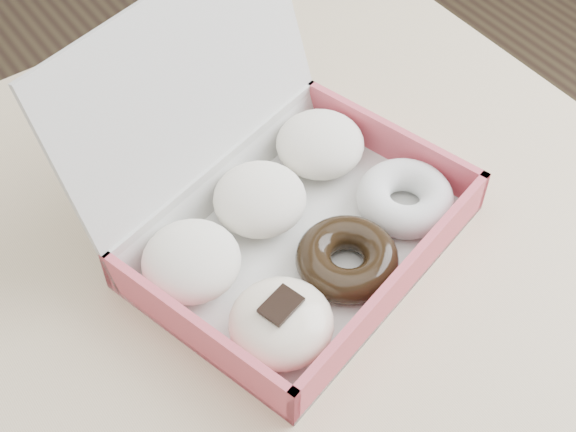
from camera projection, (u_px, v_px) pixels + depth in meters
table at (130, 364)px, 0.83m from camera, size 1.20×0.80×0.75m
donut_box at (285, 215)px, 0.81m from camera, size 0.39×0.37×0.23m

